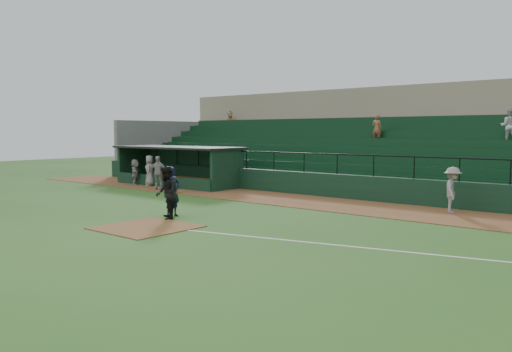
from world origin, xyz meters
The scene contains 12 objects.
ground centered at (0.00, 0.00, 0.00)m, with size 90.00×90.00×0.00m, color #2A561C.
warning_track centered at (0.00, 8.00, 0.01)m, with size 40.00×4.00×0.03m, color brown.
home_plate_dirt centered at (0.00, -1.00, 0.01)m, with size 3.00×3.00×0.03m, color brown.
foul_line centered at (8.00, 1.20, 0.01)m, with size 18.00×0.09×0.01m, color white.
stadium_structure centered at (0.00, 16.46, 2.30)m, with size 38.00×13.08×6.40m.
dugout centered at (-9.75, 9.56, 1.33)m, with size 8.90×3.20×2.42m.
batter_at_plate centered at (-1.04, 1.12, 0.98)m, with size 1.03×0.73×1.96m.
umpire centered at (-0.78, 0.58, 1.01)m, with size 0.98×0.77×2.02m, color black.
runner centered at (7.17, 8.87, 0.97)m, with size 1.21×0.70×1.88m, color gray.
dugout_player_a centered at (-8.74, 6.73, 0.99)m, with size 1.13×0.47×1.92m, color #A5A19B.
dugout_player_b centered at (-10.65, 7.69, 0.96)m, with size 0.91×0.59×1.87m, color gray.
dugout_player_c centered at (-11.87, 7.50, 0.83)m, with size 1.48×0.47×1.59m, color #A29D97.
Camera 1 is at (13.97, -11.94, 3.32)m, focal length 35.44 mm.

